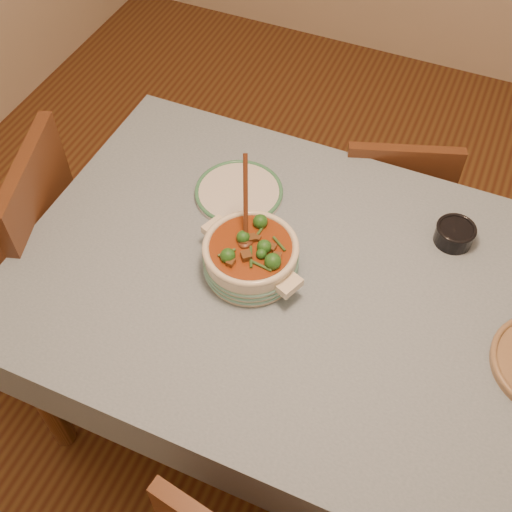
{
  "coord_description": "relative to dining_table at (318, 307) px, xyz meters",
  "views": [
    {
      "loc": [
        0.24,
        -0.99,
        2.16
      ],
      "look_at": [
        -0.17,
        -0.03,
        0.84
      ],
      "focal_mm": 45.0,
      "sensor_mm": 36.0,
      "label": 1
    }
  ],
  "objects": [
    {
      "name": "floor",
      "position": [
        0.0,
        0.0,
        -0.66
      ],
      "size": [
        4.5,
        4.5,
        0.0
      ],
      "primitive_type": "plane",
      "color": "#4F2916",
      "rests_on": "ground"
    },
    {
      "name": "white_plate",
      "position": [
        -0.34,
        0.23,
        0.1
      ],
      "size": [
        0.35,
        0.35,
        0.02
      ],
      "rotation": [
        0.0,
        0.0,
        0.41
      ],
      "color": "silver",
      "rests_on": "dining_table"
    },
    {
      "name": "condiment_bowl",
      "position": [
        0.29,
        0.31,
        0.12
      ],
      "size": [
        0.14,
        0.14,
        0.06
      ],
      "rotation": [
        0.0,
        0.0,
        0.31
      ],
      "color": "black",
      "rests_on": "dining_table"
    },
    {
      "name": "chair_far",
      "position": [
        0.04,
        0.68,
        -0.22
      ],
      "size": [
        0.47,
        0.47,
        0.79
      ],
      "rotation": [
        0.0,
        0.0,
        3.48
      ],
      "color": "#522D19",
      "rests_on": "floor"
    },
    {
      "name": "stew_casserole",
      "position": [
        -0.2,
        -0.02,
        0.16
      ],
      "size": [
        0.32,
        0.32,
        0.31
      ],
      "rotation": [
        0.0,
        0.0,
        -0.37
      ],
      "color": "beige",
      "rests_on": "dining_table"
    },
    {
      "name": "dining_table",
      "position": [
        0.0,
        0.0,
        0.0
      ],
      "size": [
        1.68,
        1.08,
        0.76
      ],
      "color": "brown",
      "rests_on": "floor"
    },
    {
      "name": "chair_left",
      "position": [
        -0.99,
        -0.07,
        -0.14
      ],
      "size": [
        0.54,
        0.54,
        0.93
      ],
      "rotation": [
        0.0,
        0.0,
        -1.26
      ],
      "color": "#522D19",
      "rests_on": "floor"
    }
  ]
}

